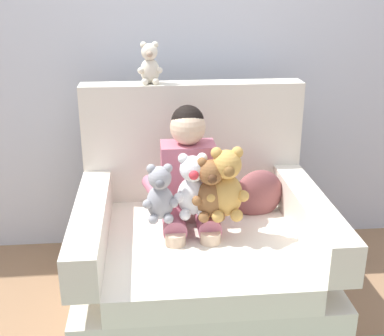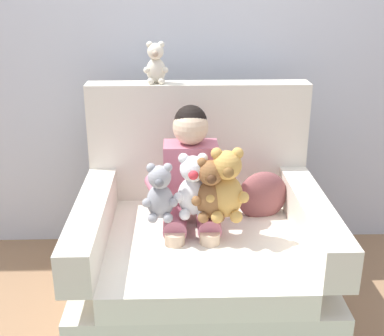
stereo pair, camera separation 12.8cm
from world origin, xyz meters
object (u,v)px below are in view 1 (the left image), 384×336
Objects in this scene: seated_child at (189,184)px; throw_pillow at (259,194)px; armchair at (200,248)px; plush_grey at (160,194)px; plush_brown at (211,190)px; plush_cream_on_backrest at (150,64)px; plush_honey at (226,185)px; plush_white at (193,187)px.

throw_pillow is (0.37, 0.10, -0.11)m from seated_child.
armchair is 0.42m from plush_grey.
plush_cream_on_backrest is at bearing 131.70° from plush_brown.
throw_pillow is (0.51, 0.26, -0.13)m from plush_grey.
plush_honey is 1.25× the size of plush_grey.
throw_pillow is (0.53, -0.24, -0.63)m from plush_cream_on_backrest.
plush_brown is at bearing -18.24° from plush_grey.
plush_brown is at bearing -66.90° from seated_child.
plush_honey is at bearing -60.85° from plush_cream_on_backrest.
plush_grey is at bearing -174.18° from plush_white.
plush_cream_on_backrest is (-0.32, 0.50, 0.46)m from plush_honey.
plush_brown is (0.08, -0.16, 0.03)m from seated_child.
plush_cream_on_backrest reaches higher than throw_pillow.
throw_pillow is at bearing 26.18° from plush_white.
throw_pillow is (0.28, 0.26, -0.14)m from plush_brown.
throw_pillow is at bearing 31.19° from plush_honey.
armchair reaches higher than plush_brown.
plush_honey reaches higher than throw_pillow.
armchair is 0.95m from plush_cream_on_backrest.
plush_grey is 0.59m from throw_pillow.
plush_brown is 1.13× the size of throw_pillow.
plush_white is (0.00, -0.12, 0.04)m from seated_child.
plush_cream_on_backrest is 0.81× the size of throw_pillow.
armchair is at bearing 13.81° from plush_grey.
plush_white is (-0.04, -0.09, 0.37)m from armchair.
plush_white is 0.69m from plush_cream_on_backrest.
plush_honey is at bearing -47.68° from armchair.
armchair is at bearing -156.34° from throw_pillow.
plush_honey is at bearing -129.70° from throw_pillow.
plush_grey is 1.03× the size of throw_pillow.
seated_child is 2.44× the size of plush_honey.
plush_white is 1.43× the size of plush_cream_on_backrest.
plush_cream_on_backrest is (-0.21, 0.38, 0.85)m from armchair.
plush_grey is (-0.23, 0.00, -0.01)m from plush_brown.
plush_white is at bearing -116.43° from armchair.
seated_child reaches higher than plush_white.
plush_white is at bearing -92.55° from seated_child.
plush_white is 0.90× the size of plush_honey.
seated_child is 0.13m from plush_white.
seated_child is at bearing 115.98° from plush_honey.
seated_child is 3.07× the size of plush_grey.
plush_honey is at bearing -17.43° from plush_grey.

